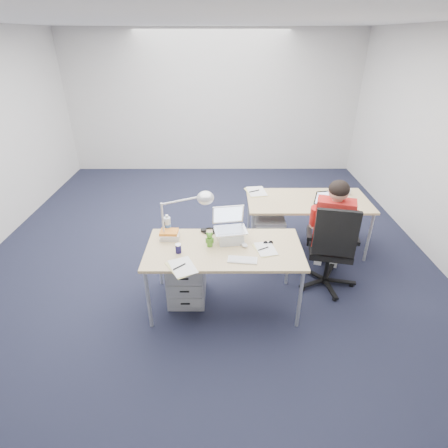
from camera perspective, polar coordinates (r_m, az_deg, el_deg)
The scene contains 24 objects.
floor at distance 4.80m, azimuth -2.74°, elevation -5.07°, with size 7.00×7.00×0.00m, color black.
room at distance 4.11m, azimuth -3.30°, elevation 15.27°, with size 6.02×7.02×2.80m.
desk_near at distance 3.61m, azimuth 0.01°, elevation -4.53°, with size 1.60×0.80×0.73m.
desk_far at distance 4.78m, azimuth 13.52°, elevation 3.36°, with size 1.60×0.80×0.73m.
office_chair at distance 4.26m, azimuth 16.60°, elevation -6.16°, with size 0.81×0.81×1.09m.
seated_person at distance 4.25m, azimuth 17.18°, elevation -0.91°, with size 0.54×0.78×1.31m.
drawer_pedestal_near at distance 3.95m, azimuth -6.09°, elevation -8.61°, with size 0.40×0.50×0.55m, color #9C9DA1.
drawer_pedestal_far at distance 4.77m, azimuth 7.07°, elevation -1.58°, with size 0.40×0.50×0.55m, color #9C9DA1.
silver_laptop at distance 3.61m, azimuth 1.05°, elevation -0.39°, with size 0.33×0.26×0.35m, color silver, non-canonical shape.
wireless_keyboard at distance 3.39m, azimuth 3.04°, elevation -5.86°, with size 0.28×0.12×0.01m, color white.
computer_mouse at distance 3.60m, azimuth 3.36°, elevation -3.45°, with size 0.06×0.10×0.03m, color white.
headphones at distance 3.86m, azimuth -2.39°, elevation -1.07°, with size 0.19×0.15×0.03m, color black, non-canonical shape.
can_koozie at distance 3.51m, azimuth -7.46°, elevation -3.97°, with size 0.06×0.06×0.10m, color #1A1644.
water_bottle at distance 3.82m, azimuth -9.20°, elevation -0.11°, with size 0.07×0.07×0.23m, color silver.
bear_figurine at distance 3.57m, azimuth -2.37°, elevation -2.48°, with size 0.09×0.07×0.16m, color #338022, non-canonical shape.
book_stack at distance 3.77m, azimuth -8.88°, elevation -1.74°, with size 0.20×0.15×0.09m, color silver.
cordless_phone at distance 3.83m, azimuth -9.61°, elevation -0.68°, with size 0.04×0.03×0.16m, color black.
papers_left at distance 3.31m, azimuth -6.96°, elevation -7.07°, with size 0.21×0.30×0.01m, color #D8CD7D.
papers_right at distance 3.57m, azimuth 6.70°, elevation -4.13°, with size 0.19×0.26×0.01m, color #D8CD7D.
sunglasses at distance 3.67m, azimuth 7.22°, elevation -3.06°, with size 0.10×0.05×0.02m, color black, non-canonical shape.
desk_lamp at distance 3.62m, azimuth -7.34°, elevation 1.43°, with size 0.51×0.18×0.57m, color silver, non-canonical shape.
dark_laptop at distance 4.55m, azimuth 16.83°, elevation 3.72°, with size 0.29×0.28×0.21m, color black, non-canonical shape.
far_cup at distance 5.06m, azimuth 19.66°, elevation 4.99°, with size 0.06×0.06×0.09m, color white.
far_papers at distance 4.88m, azimuth 5.22°, elevation 5.25°, with size 0.24×0.34×0.01m, color white.
Camera 1 is at (0.22, -3.99, 2.65)m, focal length 28.00 mm.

